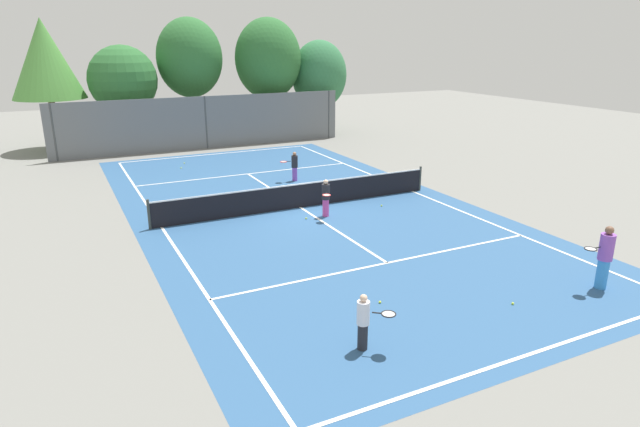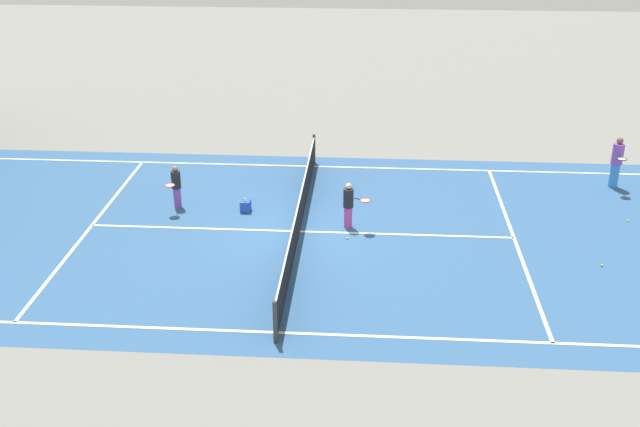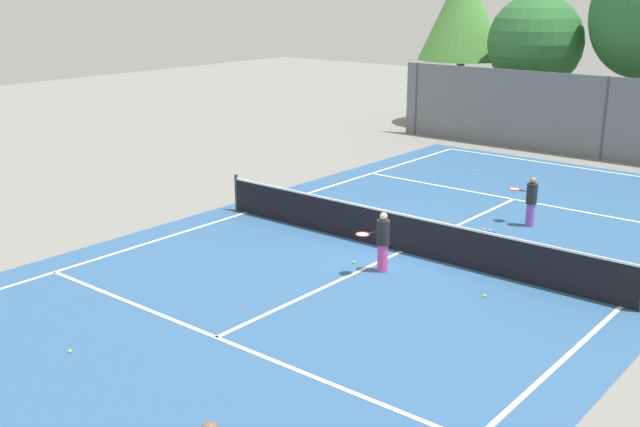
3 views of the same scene
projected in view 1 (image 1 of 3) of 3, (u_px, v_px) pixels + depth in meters
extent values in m
plane|color=slate|center=(300.00, 207.00, 21.93)|extent=(80.00, 80.00, 0.00)
cube|color=#2D5684|center=(300.00, 207.00, 21.93)|extent=(13.00, 25.00, 0.00)
cube|color=white|center=(162.00, 227.00, 19.60)|extent=(0.10, 24.00, 0.01)
cube|color=white|center=(412.00, 191.00, 24.25)|extent=(0.10, 24.00, 0.01)
cube|color=white|center=(530.00, 354.00, 11.69)|extent=(11.00, 0.10, 0.01)
cube|color=white|center=(217.00, 154.00, 32.16)|extent=(11.00, 0.10, 0.01)
cube|color=white|center=(387.00, 263.00, 16.47)|extent=(11.00, 0.10, 0.01)
cube|color=white|center=(248.00, 174.00, 27.38)|extent=(11.00, 0.10, 0.01)
cube|color=white|center=(300.00, 207.00, 21.93)|extent=(0.10, 12.80, 0.01)
cylinder|color=#333833|center=(149.00, 214.00, 19.26)|extent=(0.10, 0.10, 1.10)
cylinder|color=#333833|center=(420.00, 178.00, 24.26)|extent=(0.10, 0.10, 1.10)
cube|color=black|center=(300.00, 196.00, 21.78)|extent=(11.80, 0.03, 0.95)
cube|color=white|center=(300.00, 184.00, 21.63)|extent=(11.80, 0.04, 0.05)
cube|color=slate|center=(206.00, 123.00, 33.38)|extent=(18.00, 0.06, 3.20)
cylinder|color=#3F4447|center=(54.00, 133.00, 29.78)|extent=(0.12, 0.12, 3.20)
cylinder|color=#3F4447|center=(206.00, 123.00, 33.38)|extent=(0.12, 0.12, 3.20)
cylinder|color=#3F4447|center=(329.00, 115.00, 36.98)|extent=(0.12, 0.12, 3.20)
cylinder|color=brown|center=(128.00, 126.00, 34.00)|extent=(0.37, 0.37, 2.59)
sphere|color=#2D6B33|center=(123.00, 80.00, 33.13)|extent=(4.13, 4.13, 4.13)
cylinder|color=brown|center=(270.00, 113.00, 37.62)|extent=(0.35, 0.35, 3.23)
ellipsoid|color=#2D6B33|center=(268.00, 59.00, 36.51)|extent=(4.47, 4.26, 5.36)
cylinder|color=brown|center=(194.00, 114.00, 36.04)|extent=(0.29, 0.29, 3.47)
ellipsoid|color=#2D6B33|center=(190.00, 58.00, 34.93)|extent=(4.19, 4.23, 5.02)
cylinder|color=brown|center=(319.00, 117.00, 39.25)|extent=(0.42, 0.42, 2.32)
ellipsoid|color=#337547|center=(319.00, 75.00, 38.35)|extent=(3.96, 3.54, 4.75)
cylinder|color=brown|center=(55.00, 125.00, 32.94)|extent=(0.39, 0.39, 3.10)
cone|color=#4C8E3D|center=(45.00, 59.00, 31.76)|extent=(4.15, 4.15, 4.61)
cylinder|color=purple|center=(295.00, 174.00, 25.99)|extent=(0.24, 0.24, 0.66)
cylinder|color=#232328|center=(295.00, 162.00, 25.80)|extent=(0.30, 0.30, 0.57)
sphere|color=#A37556|center=(294.00, 154.00, 25.69)|extent=(0.18, 0.18, 0.18)
cylinder|color=black|center=(289.00, 161.00, 25.69)|extent=(0.20, 0.05, 0.03)
torus|color=red|center=(283.00, 162.00, 25.61)|extent=(0.36, 0.36, 0.03)
cylinder|color=silver|center=(283.00, 162.00, 25.61)|extent=(0.30, 0.30, 0.00)
cylinder|color=#388CD8|center=(602.00, 274.00, 14.72)|extent=(0.30, 0.30, 0.83)
cylinder|color=purple|center=(607.00, 247.00, 14.48)|extent=(0.38, 0.38, 0.73)
sphere|color=brown|center=(610.00, 230.00, 14.33)|extent=(0.22, 0.22, 0.22)
cylinder|color=black|center=(598.00, 248.00, 14.34)|extent=(0.20, 0.04, 0.03)
torus|color=black|center=(591.00, 249.00, 14.25)|extent=(0.35, 0.35, 0.03)
cylinder|color=silver|center=(591.00, 249.00, 14.25)|extent=(0.29, 0.29, 0.00)
cylinder|color=#232328|center=(363.00, 336.00, 11.82)|extent=(0.23, 0.23, 0.61)
cylinder|color=silver|center=(363.00, 313.00, 11.64)|extent=(0.28, 0.28, 0.54)
sphere|color=beige|center=(364.00, 298.00, 11.53)|extent=(0.17, 0.17, 0.17)
cylinder|color=black|center=(377.00, 313.00, 11.58)|extent=(0.18, 0.14, 0.03)
torus|color=black|center=(389.00, 314.00, 11.54)|extent=(0.46, 0.46, 0.03)
cylinder|color=silver|center=(389.00, 314.00, 11.54)|extent=(0.39, 0.39, 0.00)
cylinder|color=#D14799|center=(326.00, 208.00, 20.76)|extent=(0.25, 0.25, 0.67)
cylinder|color=#232328|center=(326.00, 192.00, 20.57)|extent=(0.31, 0.31, 0.59)
sphere|color=beige|center=(326.00, 182.00, 20.45)|extent=(0.18, 0.18, 0.18)
cylinder|color=black|center=(326.00, 193.00, 20.27)|extent=(0.11, 0.19, 0.03)
torus|color=red|center=(327.00, 195.00, 20.03)|extent=(0.44, 0.44, 0.03)
cylinder|color=silver|center=(327.00, 195.00, 20.03)|extent=(0.36, 0.36, 0.00)
cube|color=blue|center=(311.00, 188.00, 24.04)|extent=(0.37, 0.31, 0.36)
sphere|color=#CCE533|center=(310.00, 184.00, 23.94)|extent=(0.07, 0.07, 0.07)
sphere|color=#CCE533|center=(312.00, 183.00, 24.04)|extent=(0.07, 0.07, 0.07)
sphere|color=#CCE533|center=(513.00, 304.00, 13.88)|extent=(0.07, 0.07, 0.07)
sphere|color=#CCE533|center=(184.00, 163.00, 29.65)|extent=(0.07, 0.07, 0.07)
sphere|color=#CCE533|center=(181.00, 168.00, 28.54)|extent=(0.07, 0.07, 0.07)
sphere|color=#CCE533|center=(306.00, 218.00, 20.50)|extent=(0.07, 0.07, 0.07)
sphere|color=#CCE533|center=(380.00, 302.00, 13.96)|extent=(0.07, 0.07, 0.07)
sphere|color=#CCE533|center=(382.00, 206.00, 22.06)|extent=(0.07, 0.07, 0.07)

